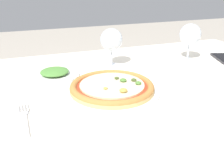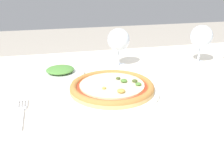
% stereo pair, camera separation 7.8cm
% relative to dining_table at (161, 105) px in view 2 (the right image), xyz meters
% --- Properties ---
extents(dining_table, '(1.29, 0.93, 0.71)m').
position_rel_dining_table_xyz_m(dining_table, '(0.00, 0.00, 0.00)').
color(dining_table, '#997047').
rests_on(dining_table, ground_plane).
extents(pizza_plate, '(0.30, 0.30, 0.04)m').
position_rel_dining_table_xyz_m(pizza_plate, '(-0.19, -0.03, 0.10)').
color(pizza_plate, white).
rests_on(pizza_plate, dining_table).
extents(fork, '(0.03, 0.17, 0.00)m').
position_rel_dining_table_xyz_m(fork, '(-0.46, -0.11, 0.09)').
color(fork, silver).
rests_on(fork, dining_table).
extents(wine_glass_far_left, '(0.09, 0.09, 0.16)m').
position_rel_dining_table_xyz_m(wine_glass_far_left, '(-0.10, 0.21, 0.19)').
color(wine_glass_far_left, silver).
rests_on(wine_glass_far_left, dining_table).
extents(wine_glass_far_right, '(0.09, 0.09, 0.16)m').
position_rel_dining_table_xyz_m(wine_glass_far_right, '(0.24, 0.17, 0.20)').
color(wine_glass_far_right, silver).
rests_on(wine_glass_far_right, dining_table).
extents(side_plate, '(0.18, 0.18, 0.03)m').
position_rel_dining_table_xyz_m(side_plate, '(-0.34, 0.17, 0.10)').
color(side_plate, white).
rests_on(side_plate, dining_table).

